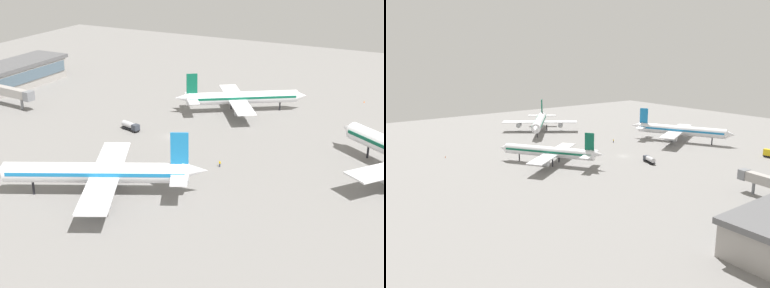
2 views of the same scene
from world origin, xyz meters
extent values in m
plane|color=gray|center=(0.00, 0.00, 0.00)|extent=(288.00, 288.00, 0.00)
cube|color=#4C6070|center=(-6.95, -70.54, 4.98)|extent=(65.74, 0.30, 3.98)
cone|color=white|center=(-14.08, 46.73, 5.59)|extent=(6.31, 6.37, 4.42)
cylinder|color=#A5A8AD|center=(9.50, 60.13, 3.49)|extent=(5.30, 5.96, 2.56)
cylinder|color=black|center=(-9.54, 53.00, 1.63)|extent=(0.56, 0.56, 3.26)
cylinder|color=white|center=(-30.89, 8.61, 4.74)|extent=(23.38, 31.98, 3.95)
cone|color=white|center=(-41.61, 24.48, 4.74)|extent=(5.32, 5.38, 3.75)
cone|color=white|center=(-20.17, -7.26, 5.34)|extent=(5.38, 5.86, 3.16)
cube|color=#0C593F|center=(-30.89, 8.61, 5.04)|extent=(22.64, 30.84, 0.71)
cube|color=white|center=(-29.89, 7.12, 4.35)|extent=(31.50, 23.87, 0.36)
cylinder|color=#A5A8AD|center=(-37.81, 1.77, 2.96)|extent=(4.42, 5.09, 2.17)
cylinder|color=#A5A8AD|center=(-21.97, 12.47, 2.96)|extent=(4.42, 5.09, 2.17)
cube|color=white|center=(-21.84, -4.79, 5.14)|extent=(13.12, 10.31, 0.28)
cube|color=#0C593F|center=(-21.84, -4.79, 9.88)|extent=(2.28, 3.10, 6.32)
cylinder|color=black|center=(-37.93, 19.03, 1.38)|extent=(0.47, 0.47, 2.77)
cylinder|color=black|center=(-31.90, 4.46, 1.38)|extent=(0.47, 0.47, 2.77)
cylinder|color=black|center=(-26.66, 8.00, 1.38)|extent=(0.47, 0.47, 2.77)
cylinder|color=white|center=(40.64, 3.68, 5.44)|extent=(22.38, 38.91, 4.53)
cone|color=white|center=(30.88, 23.35, 6.12)|extent=(5.77, 6.68, 3.62)
cube|color=#1972B2|center=(40.64, 3.68, 5.78)|extent=(21.73, 37.47, 0.82)
cube|color=white|center=(39.73, 5.53, 4.98)|extent=(37.98, 23.31, 0.41)
cylinder|color=#A5A8AD|center=(49.54, 10.40, 3.40)|extent=(4.61, 5.90, 2.49)
cylinder|color=#A5A8AD|center=(29.91, 0.65, 3.40)|extent=(4.61, 5.90, 2.49)
cube|color=white|center=(32.40, 20.28, 5.89)|extent=(15.66, 10.27, 0.33)
cube|color=#1972B2|center=(32.40, 20.28, 11.33)|extent=(2.20, 3.76, 7.25)
cylinder|color=black|center=(47.06, -9.23, 1.59)|extent=(0.54, 0.54, 3.17)
cylinder|color=black|center=(42.43, 8.24, 1.59)|extent=(0.54, 0.54, 3.17)
cylinder|color=black|center=(35.93, 5.02, 1.59)|extent=(0.54, 0.54, 3.17)
cube|color=black|center=(0.75, -13.35, 0.55)|extent=(3.66, 6.58, 0.30)
cube|color=#333842|center=(1.41, -11.20, 1.50)|extent=(2.34, 2.28, 1.60)
cube|color=#3F596B|center=(1.64, -10.43, 1.82)|extent=(1.55, 0.54, 0.90)
cylinder|color=#B7B7BC|center=(0.49, -14.22, 1.60)|extent=(3.03, 4.83, 1.80)
cylinder|color=black|center=(0.49, -10.97, 0.40)|extent=(0.52, 0.85, 0.80)
cylinder|color=black|center=(2.30, -11.52, 0.40)|extent=(0.52, 0.85, 0.80)
cylinder|color=black|center=(-0.80, -15.19, 0.40)|extent=(0.52, 0.85, 0.80)
cylinder|color=black|center=(1.02, -15.74, 0.40)|extent=(0.52, 0.85, 0.80)
cylinder|color=#1E2338|center=(13.45, 21.37, 0.42)|extent=(0.39, 0.39, 0.85)
cylinder|color=yellow|center=(13.45, 21.37, 1.15)|extent=(0.46, 0.46, 0.60)
sphere|color=tan|center=(13.45, 21.37, 1.56)|extent=(0.22, 0.22, 0.22)
cylinder|color=yellow|center=(13.51, 21.60, 1.15)|extent=(0.10, 0.10, 0.54)
cylinder|color=yellow|center=(13.39, 21.13, 1.15)|extent=(0.10, 0.10, 0.54)
cube|color=#9E9993|center=(-0.56, -61.69, 5.20)|extent=(4.30, 17.23, 2.80)
cylinder|color=slate|center=(0.04, -55.75, 1.90)|extent=(0.90, 0.90, 3.80)
cube|color=slate|center=(0.39, -52.21, 5.20)|extent=(3.35, 2.70, 3.08)
cone|color=#EA590C|center=(-59.56, 41.55, 0.30)|extent=(0.44, 0.44, 0.60)
camera|label=1|loc=(136.48, 77.32, 57.68)|focal=54.77mm
camera|label=2|loc=(-106.84, -111.70, 40.32)|focal=36.13mm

